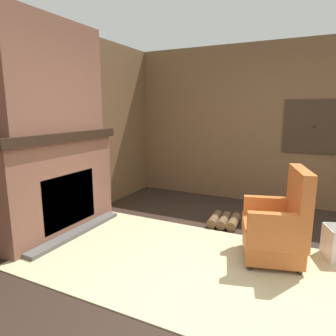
{
  "coord_description": "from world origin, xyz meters",
  "views": [
    {
      "loc": [
        0.57,
        -2.72,
        1.59
      ],
      "look_at": [
        -0.96,
        0.41,
        0.9
      ],
      "focal_mm": 32.0,
      "sensor_mm": 36.0,
      "label": 1
    }
  ],
  "objects_px": {
    "armchair": "(277,228)",
    "oil_lamp_vase": "(37,124)",
    "firewood_stack": "(224,220)",
    "storage_case": "(70,126)"
  },
  "relations": [
    {
      "from": "firewood_stack",
      "to": "storage_case",
      "type": "xyz_separation_m",
      "value": [
        -1.88,
        -0.87,
        1.3
      ]
    },
    {
      "from": "oil_lamp_vase",
      "to": "storage_case",
      "type": "height_order",
      "value": "oil_lamp_vase"
    },
    {
      "from": "armchair",
      "to": "firewood_stack",
      "type": "distance_m",
      "value": 1.1
    },
    {
      "from": "armchair",
      "to": "oil_lamp_vase",
      "type": "bearing_deg",
      "value": -1.16
    },
    {
      "from": "armchair",
      "to": "oil_lamp_vase",
      "type": "distance_m",
      "value": 2.93
    },
    {
      "from": "armchair",
      "to": "storage_case",
      "type": "bearing_deg",
      "value": -12.29
    },
    {
      "from": "firewood_stack",
      "to": "oil_lamp_vase",
      "type": "bearing_deg",
      "value": -143.35
    },
    {
      "from": "storage_case",
      "to": "armchair",
      "type": "bearing_deg",
      "value": 3.04
    },
    {
      "from": "armchair",
      "to": "firewood_stack",
      "type": "relative_size",
      "value": 2.19
    },
    {
      "from": "armchair",
      "to": "firewood_stack",
      "type": "bearing_deg",
      "value": -59.03
    }
  ]
}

